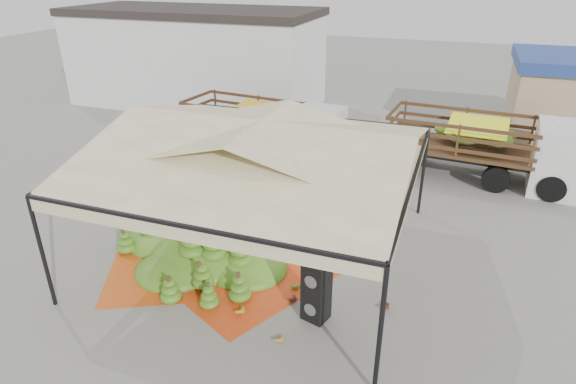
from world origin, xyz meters
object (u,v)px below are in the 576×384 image
(banana_heap, at_px, (204,238))
(speaker_stack, at_px, (316,291))
(vendor, at_px, (309,182))
(truck_left, at_px, (268,124))
(truck_right, at_px, (494,142))

(banana_heap, distance_m, speaker_stack, 4.10)
(speaker_stack, relative_size, vendor, 0.82)
(speaker_stack, bearing_deg, truck_left, 134.50)
(vendor, distance_m, truck_left, 5.12)
(speaker_stack, xyz_separation_m, vendor, (-1.90, 5.42, 0.17))
(speaker_stack, height_order, truck_left, truck_left)
(banana_heap, relative_size, truck_right, 0.76)
(vendor, bearing_deg, truck_left, -62.60)
(speaker_stack, xyz_separation_m, truck_right, (3.99, 10.08, 0.74))
(banana_heap, xyz_separation_m, speaker_stack, (3.81, -1.50, 0.19))
(speaker_stack, relative_size, truck_left, 0.22)
(banana_heap, height_order, truck_right, truck_right)
(vendor, relative_size, truck_right, 0.26)
(banana_heap, bearing_deg, speaker_stack, -21.57)
(truck_right, bearing_deg, speaker_stack, -106.65)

